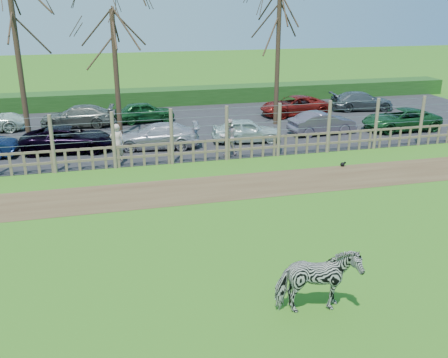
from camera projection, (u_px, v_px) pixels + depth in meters
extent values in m
plane|color=#539A32|center=(212.00, 243.00, 15.03)|extent=(120.00, 120.00, 0.00)
cube|color=brown|center=(186.00, 191.00, 19.14)|extent=(34.00, 2.80, 0.01)
cube|color=#232326|center=(156.00, 129.00, 28.26)|extent=(44.00, 13.00, 0.04)
cube|color=#1E4716|center=(143.00, 98.00, 34.48)|extent=(46.00, 2.00, 1.10)
cube|color=brown|center=(172.00, 154.00, 22.18)|extent=(30.00, 0.06, 0.10)
cube|color=brown|center=(172.00, 143.00, 22.01)|extent=(30.00, 0.06, 0.10)
cylinder|color=brown|center=(53.00, 144.00, 20.77)|extent=(0.16, 0.16, 2.50)
cylinder|color=brown|center=(114.00, 140.00, 21.34)|extent=(0.16, 0.16, 2.50)
cylinder|color=brown|center=(172.00, 137.00, 21.91)|extent=(0.16, 0.16, 2.50)
cylinder|color=brown|center=(227.00, 133.00, 22.48)|extent=(0.16, 0.16, 2.50)
cylinder|color=brown|center=(279.00, 130.00, 23.06)|extent=(0.16, 0.16, 2.50)
cylinder|color=brown|center=(329.00, 127.00, 23.63)|extent=(0.16, 0.16, 2.50)
cylinder|color=brown|center=(376.00, 124.00, 24.20)|extent=(0.16, 0.16, 2.50)
cylinder|color=brown|center=(421.00, 121.00, 24.77)|extent=(0.16, 0.16, 2.50)
cylinder|color=gray|center=(172.00, 137.00, 21.91)|extent=(30.00, 0.02, 0.02)
cylinder|color=gray|center=(171.00, 128.00, 21.78)|extent=(30.00, 0.02, 0.02)
cylinder|color=gray|center=(171.00, 119.00, 21.64)|extent=(30.00, 0.02, 0.02)
cylinder|color=gray|center=(171.00, 111.00, 21.53)|extent=(30.00, 0.02, 0.02)
cylinder|color=#3D2B1E|center=(20.00, 71.00, 23.69)|extent=(0.26, 0.26, 7.50)
cylinder|color=#3D2B1E|center=(116.00, 75.00, 25.80)|extent=(0.26, 0.26, 6.50)
cylinder|color=#3D2B1E|center=(277.00, 64.00, 28.23)|extent=(0.26, 0.26, 7.00)
imported|color=gray|center=(317.00, 282.00, 11.46)|extent=(1.95, 0.99, 1.60)
imported|color=beige|center=(117.00, 143.00, 22.31)|extent=(0.67, 0.48, 1.72)
imported|color=beige|center=(228.00, 137.00, 23.21)|extent=(0.91, 0.75, 1.72)
sphere|color=black|center=(342.00, 164.00, 21.95)|extent=(0.19, 0.19, 0.19)
sphere|color=black|center=(345.00, 163.00, 21.95)|extent=(0.10, 0.10, 0.10)
imported|color=black|center=(68.00, 139.00, 23.89)|extent=(4.49, 2.40, 1.20)
imported|color=#B8B3BD|center=(157.00, 136.00, 24.42)|extent=(4.32, 2.20, 1.20)
imported|color=silver|center=(246.00, 130.00, 25.48)|extent=(3.65, 1.77, 1.20)
imported|color=#5D5264|center=(322.00, 123.00, 27.01)|extent=(3.73, 1.57, 1.20)
imported|color=#1A5023|center=(401.00, 119.00, 27.81)|extent=(4.33, 2.03, 1.20)
imported|color=#62655A|center=(78.00, 116.00, 28.60)|extent=(4.32, 2.20, 1.20)
imported|color=#185322|center=(145.00, 112.00, 29.70)|extent=(3.68, 1.86, 1.20)
imported|color=maroon|center=(294.00, 106.00, 31.43)|extent=(4.50, 2.41, 1.20)
imported|color=#50585C|center=(362.00, 101.00, 32.92)|extent=(4.32, 2.20, 1.20)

